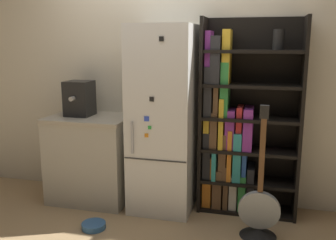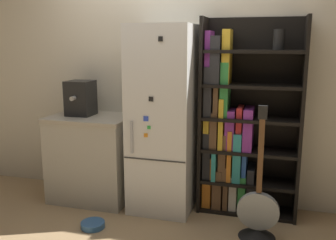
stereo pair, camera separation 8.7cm
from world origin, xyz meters
TOP-DOWN VIEW (x-y plane):
  - ground_plane at (0.00, 0.00)m, footprint 16.00×16.00m
  - wall_back at (0.00, 0.47)m, footprint 8.00×0.05m
  - refrigerator at (-0.00, 0.15)m, footprint 0.60×0.62m
  - bookshelf at (0.69, 0.30)m, footprint 0.93×0.36m
  - kitchen_counter at (-0.78, 0.15)m, footprint 0.83×0.61m
  - espresso_machine at (-0.90, 0.17)m, footprint 0.26×0.31m
  - guitar at (0.94, -0.22)m, footprint 0.35×0.32m
  - pet_bowl at (-0.48, -0.45)m, footprint 0.22×0.22m

SIDE VIEW (x-z plane):
  - ground_plane at x=0.00m, z-range 0.00..0.00m
  - pet_bowl at x=-0.48m, z-range 0.00..0.06m
  - guitar at x=0.94m, z-range -0.41..0.75m
  - kitchen_counter at x=-0.78m, z-range 0.00..0.90m
  - bookshelf at x=0.69m, z-range -0.12..1.75m
  - refrigerator at x=0.00m, z-range 0.00..1.80m
  - espresso_machine at x=-0.90m, z-range 0.89..1.25m
  - wall_back at x=0.00m, z-range 0.00..2.60m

